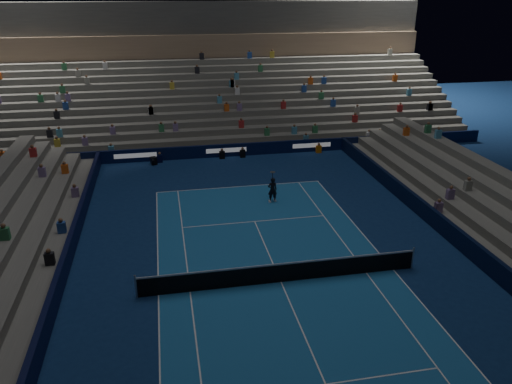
% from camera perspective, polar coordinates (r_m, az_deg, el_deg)
% --- Properties ---
extents(ground, '(90.00, 90.00, 0.00)m').
position_cam_1_polar(ground, '(22.84, 2.90, -10.34)').
color(ground, navy).
rests_on(ground, ground).
extents(court_surface, '(10.97, 23.77, 0.01)m').
position_cam_1_polar(court_surface, '(22.84, 2.90, -10.33)').
color(court_surface, '#1C5B9C').
rests_on(court_surface, ground).
extents(sponsor_barrier_far, '(44.00, 0.25, 1.00)m').
position_cam_1_polar(sponsor_barrier_far, '(39.25, -3.47, 4.83)').
color(sponsor_barrier_far, black).
rests_on(sponsor_barrier_far, ground).
extents(sponsor_barrier_east, '(0.25, 37.00, 1.00)m').
position_cam_1_polar(sponsor_barrier_east, '(26.38, 24.00, -6.39)').
color(sponsor_barrier_east, black).
rests_on(sponsor_barrier_east, ground).
extents(sponsor_barrier_west, '(0.25, 37.00, 1.00)m').
position_cam_1_polar(sponsor_barrier_west, '(22.62, -22.20, -11.06)').
color(sponsor_barrier_west, black).
rests_on(sponsor_barrier_west, ground).
extents(grandstand_main, '(44.00, 15.20, 11.20)m').
position_cam_1_polar(grandstand_main, '(47.61, -5.10, 11.49)').
color(grandstand_main, '#5E5E5A').
rests_on(grandstand_main, ground).
extents(tennis_net, '(12.90, 0.10, 1.10)m').
position_cam_1_polar(tennis_net, '(22.57, 2.92, -9.26)').
color(tennis_net, '#B2B2B7').
rests_on(tennis_net, ground).
extents(tennis_player, '(0.58, 0.38, 1.59)m').
position_cam_1_polar(tennis_player, '(30.62, 1.91, 0.25)').
color(tennis_player, black).
rests_on(tennis_player, ground).
extents(broadcast_camera, '(0.55, 0.93, 0.56)m').
position_cam_1_polar(broadcast_camera, '(38.19, -11.72, 3.55)').
color(broadcast_camera, black).
rests_on(broadcast_camera, ground).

